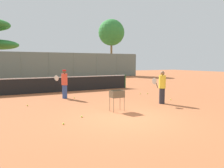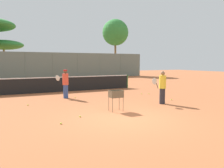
# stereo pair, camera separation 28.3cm
# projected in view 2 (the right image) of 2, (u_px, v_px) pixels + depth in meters

# --- Properties ---
(ground_plane) EXTENTS (80.00, 80.00, 0.00)m
(ground_plane) POSITION_uv_depth(u_px,v_px,m) (125.00, 119.00, 8.11)
(ground_plane) COLOR #B26038
(tennis_net) EXTENTS (10.14, 0.10, 1.07)m
(tennis_net) POSITION_uv_depth(u_px,v_px,m) (66.00, 84.00, 15.58)
(tennis_net) COLOR #26592D
(tennis_net) RESTS_ON ground_plane
(back_fence) EXTENTS (29.82, 0.08, 3.35)m
(back_fence) POSITION_uv_depth(u_px,v_px,m) (39.00, 66.00, 27.22)
(back_fence) COLOR slate
(back_fence) RESTS_ON ground_plane
(tree_2) EXTENTS (5.30, 5.30, 5.16)m
(tree_2) POSITION_uv_depth(u_px,v_px,m) (4.00, 45.00, 30.32)
(tree_2) COLOR brown
(tree_2) RESTS_ON ground_plane
(tree_5) EXTENTS (4.14, 4.14, 8.87)m
(tree_5) POSITION_uv_depth(u_px,v_px,m) (115.00, 33.00, 34.61)
(tree_5) COLOR brown
(tree_5) RESTS_ON ground_plane
(player_white_outfit) EXTENTS (0.69, 0.70, 1.66)m
(player_white_outfit) POSITION_uv_depth(u_px,v_px,m) (65.00, 83.00, 12.64)
(player_white_outfit) COLOR #334C8C
(player_white_outfit) RESTS_ON ground_plane
(player_red_cap) EXTENTS (0.90, 0.34, 1.65)m
(player_red_cap) POSITION_uv_depth(u_px,v_px,m) (162.00, 87.00, 10.91)
(player_red_cap) COLOR #26262D
(player_red_cap) RESTS_ON ground_plane
(ball_cart) EXTENTS (0.56, 0.41, 0.90)m
(ball_cart) POSITION_uv_depth(u_px,v_px,m) (116.00, 96.00, 9.29)
(ball_cart) COLOR brown
(ball_cart) RESTS_ON ground_plane
(tennis_ball_1) EXTENTS (0.07, 0.07, 0.07)m
(tennis_ball_1) POSITION_uv_depth(u_px,v_px,m) (172.00, 100.00, 12.04)
(tennis_ball_1) COLOR #D1E54C
(tennis_ball_1) RESTS_ON ground_plane
(tennis_ball_2) EXTENTS (0.07, 0.07, 0.07)m
(tennis_ball_2) POSITION_uv_depth(u_px,v_px,m) (75.00, 98.00, 12.74)
(tennis_ball_2) COLOR #D1E54C
(tennis_ball_2) RESTS_ON ground_plane
(tennis_ball_3) EXTENTS (0.07, 0.07, 0.07)m
(tennis_ball_3) POSITION_uv_depth(u_px,v_px,m) (149.00, 94.00, 14.32)
(tennis_ball_3) COLOR #D1E54C
(tennis_ball_3) RESTS_ON ground_plane
(tennis_ball_4) EXTENTS (0.07, 0.07, 0.07)m
(tennis_ball_4) POSITION_uv_depth(u_px,v_px,m) (61.00, 123.00, 7.36)
(tennis_ball_4) COLOR #D1E54C
(tennis_ball_4) RESTS_ON ground_plane
(tennis_ball_5) EXTENTS (0.07, 0.07, 0.07)m
(tennis_ball_5) POSITION_uv_depth(u_px,v_px,m) (142.00, 94.00, 14.27)
(tennis_ball_5) COLOR #D1E54C
(tennis_ball_5) RESTS_ON ground_plane
(tennis_ball_6) EXTENTS (0.07, 0.07, 0.07)m
(tennis_ball_6) POSITION_uv_depth(u_px,v_px,m) (28.00, 105.00, 10.52)
(tennis_ball_6) COLOR #D1E54C
(tennis_ball_6) RESTS_ON ground_plane
(tennis_ball_8) EXTENTS (0.07, 0.07, 0.07)m
(tennis_ball_8) POSITION_uv_depth(u_px,v_px,m) (80.00, 116.00, 8.30)
(tennis_ball_8) COLOR #D1E54C
(tennis_ball_8) RESTS_ON ground_plane
(parked_car) EXTENTS (4.20, 1.70, 1.60)m
(parked_car) POSITION_uv_depth(u_px,v_px,m) (96.00, 72.00, 33.61)
(parked_car) COLOR #3F4C8C
(parked_car) RESTS_ON ground_plane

